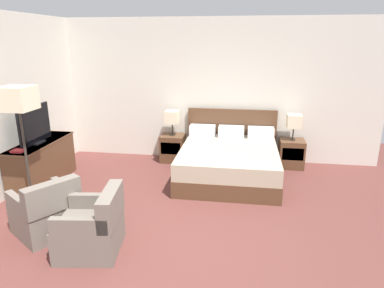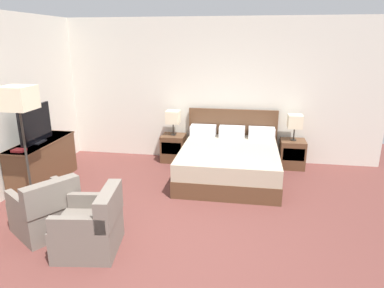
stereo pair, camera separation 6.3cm
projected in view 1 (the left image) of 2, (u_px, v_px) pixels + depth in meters
name	position (u px, v px, depth m)	size (l,w,h in m)	color
ground_plane	(171.00, 249.00, 4.04)	(10.00, 10.00, 0.00)	brown
wall_back	(205.00, 91.00, 6.82)	(6.83, 0.06, 2.80)	silver
wall_left	(9.00, 105.00, 5.34)	(0.06, 5.13, 2.80)	silver
bed	(229.00, 161.00, 6.11)	(1.76, 1.98, 1.06)	brown
nightstand_left	(173.00, 148.00, 6.94)	(0.46, 0.44, 0.54)	brown
nightstand_right	(291.00, 153.00, 6.60)	(0.46, 0.44, 0.54)	brown
table_lamp_left	(172.00, 117.00, 6.76)	(0.26, 0.26, 0.50)	#332D28
table_lamp_right	(294.00, 121.00, 6.42)	(0.26, 0.26, 0.50)	#332D28
dresser	(42.00, 162.00, 5.79)	(0.47, 1.43, 0.75)	brown
tv	(35.00, 125.00, 5.53)	(0.18, 0.82, 0.62)	black
book_red_cover	(18.00, 151.00, 5.16)	(0.19, 0.14, 0.03)	#B7282D
armchair_by_window	(47.00, 212.00, 4.32)	(0.95, 0.95, 0.76)	#70665B
armchair_companion	(93.00, 228.00, 3.95)	(0.78, 0.77, 0.76)	#70665B
floor_lamp	(18.00, 104.00, 4.55)	(0.40, 0.40, 1.79)	#332D28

